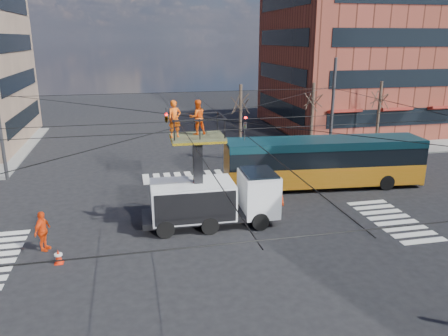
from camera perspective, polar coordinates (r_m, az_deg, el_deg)
ground at (r=21.71m, az=-1.81°, el=-9.06°), size 120.00×120.00×0.00m
sidewalk_ne at (r=48.06m, az=18.61°, el=4.53°), size 18.00×18.00×0.12m
crosswalks at (r=21.70m, az=-1.81°, el=-9.04°), size 22.40×22.40×0.02m
building_ne at (r=50.26m, az=18.58°, el=13.04°), size 20.06×16.06×14.00m
overhead_network at (r=20.59m, az=-2.33°, el=2.22°), size 24.24×24.24×8.00m
tree_a at (r=34.17m, az=2.18°, el=8.56°), size 2.00×2.00×6.00m
tree_b at (r=36.15m, az=11.53°, el=8.69°), size 2.00×2.00×6.00m
tree_c at (r=38.95m, az=19.73°, el=8.61°), size 2.00×2.00×6.00m
utility_truck at (r=22.43m, az=-1.37°, el=-2.36°), size 7.05×2.78×6.59m
city_bus at (r=29.05m, az=12.89°, el=0.86°), size 13.00×3.69×3.20m
traffic_cone at (r=20.58m, az=-20.81°, el=-10.75°), size 0.36×0.36×0.64m
worker_ground at (r=21.75m, az=-22.62°, el=-7.62°), size 0.88×1.20×1.90m
flagger at (r=24.35m, az=6.75°, el=-3.76°), size 1.24×1.45×1.95m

